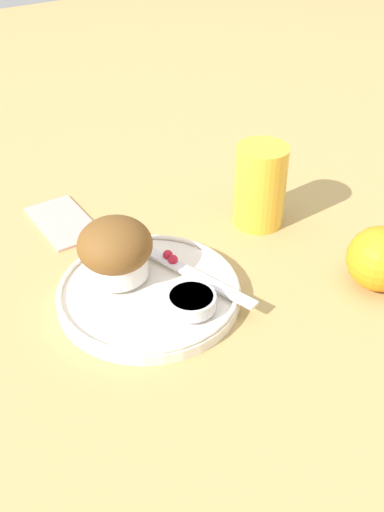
{
  "coord_description": "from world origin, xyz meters",
  "views": [
    {
      "loc": [
        0.45,
        -0.27,
        0.46
      ],
      "look_at": [
        0.01,
        0.03,
        0.06
      ],
      "focal_mm": 40.0,
      "sensor_mm": 36.0,
      "label": 1
    }
  ],
  "objects_px": {
    "juice_glass": "(260,186)",
    "butter_knife": "(191,272)",
    "orange_fruit": "(380,259)",
    "muffin": "(115,250)"
  },
  "relations": [
    {
      "from": "juice_glass",
      "to": "butter_knife",
      "type": "bearing_deg",
      "value": -67.18
    },
    {
      "from": "orange_fruit",
      "to": "juice_glass",
      "type": "distance_m",
      "value": 0.2
    },
    {
      "from": "muffin",
      "to": "orange_fruit",
      "type": "distance_m",
      "value": 0.32
    },
    {
      "from": "butter_knife",
      "to": "orange_fruit",
      "type": "relative_size",
      "value": 2.28
    },
    {
      "from": "butter_knife",
      "to": "orange_fruit",
      "type": "distance_m",
      "value": 0.23
    },
    {
      "from": "butter_knife",
      "to": "muffin",
      "type": "bearing_deg",
      "value": -141.08
    },
    {
      "from": "orange_fruit",
      "to": "juice_glass",
      "type": "relative_size",
      "value": 0.68
    },
    {
      "from": "juice_glass",
      "to": "orange_fruit",
      "type": "bearing_deg",
      "value": 8.91
    },
    {
      "from": "muffin",
      "to": "orange_fruit",
      "type": "bearing_deg",
      "value": 56.52
    },
    {
      "from": "muffin",
      "to": "butter_knife",
      "type": "height_order",
      "value": "muffin"
    }
  ]
}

